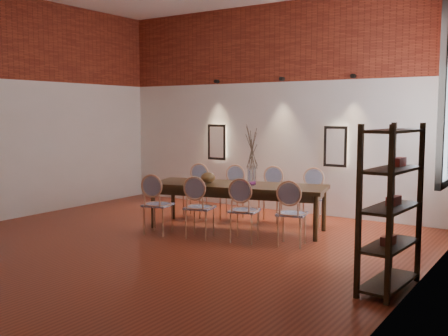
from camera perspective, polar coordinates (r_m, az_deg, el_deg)
The scene contains 27 objects.
floor at distance 7.63m, azimuth -7.27°, elevation -8.59°, with size 7.00×7.00×0.02m, color maroon.
wall_back at distance 10.33m, azimuth 5.62°, elevation 6.51°, with size 7.00×0.10×4.00m, color silver.
wall_left at distance 10.08m, azimuth -22.99°, elevation 6.07°, with size 0.10×7.00×4.00m, color silver.
wall_right at distance 5.73m, azimuth 20.63°, elevation 6.55°, with size 0.10×7.00×4.00m, color silver.
brick_band_back at distance 10.36m, azimuth 5.51°, elevation 13.44°, with size 7.00×0.02×1.50m, color maroon.
brick_band_left at distance 10.11m, azimuth -23.06°, elevation 13.18°, with size 0.02×7.00×1.50m, color maroon.
niche_left at distance 10.94m, azimuth -0.70°, elevation 2.84°, with size 0.36×0.06×0.66m, color #FFEAC6.
niche_right at distance 9.72m, azimuth 12.10°, elevation 2.30°, with size 0.36×0.06×0.66m, color #FFEAC6.
spot_fixture_left at distance 10.91m, azimuth -0.79°, elevation 9.40°, with size 0.08×0.08×0.10m, color black.
spot_fixture_mid at distance 10.15m, azimuth 6.32°, elevation 9.62°, with size 0.08×0.08×0.10m, color black.
spot_fixture_right at distance 9.59m, azimuth 13.89°, elevation 9.69°, with size 0.08×0.08×0.10m, color black.
window_frame at distance 7.71m, azimuth 23.24°, elevation 7.33°, with size 0.08×0.90×2.50m, color black.
window_mullion at distance 7.71m, azimuth 23.24°, elevation 7.33°, with size 0.06×0.06×2.40m, color black.
dining_table at distance 8.61m, azimuth 1.47°, elevation -4.24°, with size 2.86×0.92×0.75m, color #34210F.
chair_near_a at distance 8.34m, azimuth -7.20°, elevation -3.96°, with size 0.44×0.44×0.94m, color tan, non-canonical shape.
chair_near_b at distance 8.04m, azimuth -2.65°, elevation -4.30°, with size 0.44×0.44×0.94m, color tan, non-canonical shape.
chair_near_c at distance 7.79m, azimuth 2.23°, elevation -4.62°, with size 0.44×0.44×0.94m, color tan, non-canonical shape.
chair_near_d at distance 7.60m, azimuth 7.39°, elevation -4.93°, with size 0.44×0.44×0.94m, color tan, non-canonical shape.
chair_far_a at distance 9.66m, azimuth -3.16°, elevation -2.55°, with size 0.44×0.44×0.94m, color tan, non-canonical shape.
chair_far_b at distance 9.40m, azimuth 0.85°, elevation -2.78°, with size 0.44×0.44×0.94m, color tan, non-canonical shape.
chair_far_c at distance 9.19m, azimuth 5.08°, elevation -3.00°, with size 0.44×0.44×0.94m, color tan, non-canonical shape.
chair_far_d at distance 9.03m, azimuth 9.47°, elevation -3.22°, with size 0.44×0.44×0.94m, color tan, non-canonical shape.
vase at distance 8.46m, azimuth 3.03°, elevation -0.83°, with size 0.14×0.14×0.30m, color silver.
dried_branches at distance 8.42m, azimuth 3.05°, elevation 2.21°, with size 0.50×0.50×0.70m, color brown, non-canonical shape.
bowl at distance 8.66m, azimuth -1.75°, elevation -1.06°, with size 0.24×0.24×0.18m, color brown.
book at distance 8.65m, azimuth 2.35°, elevation -1.58°, with size 0.26×0.18×0.03m, color #891F6A.
shelving_rack at distance 5.89m, azimuth 17.69°, elevation -4.13°, with size 0.38×1.00×1.80m, color black, non-canonical shape.
Camera 1 is at (4.84, -5.58, 1.91)m, focal length 42.00 mm.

